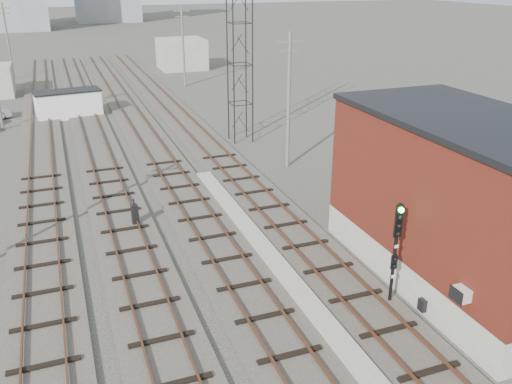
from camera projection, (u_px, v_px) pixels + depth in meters
ground at (127, 87)px, 63.20m from camera, size 320.00×320.00×0.00m
track_right at (192, 130)px, 45.77m from camera, size 3.20×90.00×0.39m
track_mid_right at (144, 134)px, 44.48m from camera, size 3.20×90.00×0.39m
track_mid_left at (94, 139)px, 43.18m from camera, size 3.20×90.00×0.39m
track_left at (41, 144)px, 41.89m from camera, size 3.20×90.00×0.39m
platform_curb at (289, 281)px, 23.45m from camera, size 0.90×28.00×0.26m
brick_building at (463, 201)px, 22.65m from camera, size 6.54×12.20×7.22m
lattice_tower at (240, 44)px, 40.47m from camera, size 1.60×1.60×15.00m
utility_pole_left_c at (8, 39)px, 66.00m from camera, size 1.80×0.24×9.00m
utility_pole_right_a at (289, 98)px, 35.75m from camera, size 1.80×0.24×9.00m
utility_pole_right_b at (183, 44)px, 61.75m from camera, size 1.80×0.24×9.00m
shed_right at (182, 54)px, 74.02m from camera, size 6.00×6.00×4.00m
signal_mast at (396, 246)px, 21.02m from camera, size 0.40×0.42×4.46m
switch_stand at (135, 215)px, 28.46m from camera, size 0.37×0.37×1.47m
site_trailer at (68, 104)px, 49.69m from camera, size 6.14×3.28×2.47m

